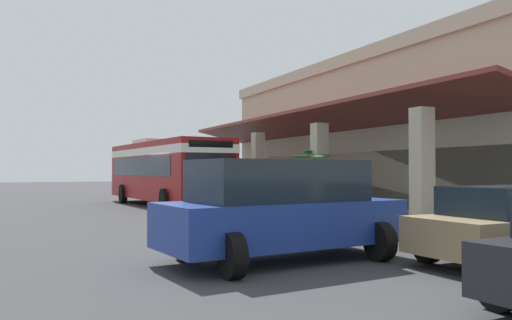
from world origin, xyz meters
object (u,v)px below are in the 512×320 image
Objects in this scene: transit_bus at (165,168)px; parked_suv_blue at (281,209)px; potted_palm at (312,194)px; pedestrian at (282,192)px; parked_suv_green at (272,194)px.

transit_bus is 16.29m from parked_suv_blue.
transit_bus reaches higher than potted_palm.
pedestrian is 2.30m from potted_palm.
transit_bus reaches higher than parked_suv_blue.
parked_suv_green is 2.86× the size of pedestrian.
transit_bus is 8.30m from potted_palm.
parked_suv_green is 1.00× the size of parked_suv_blue.
parked_suv_green is at bearing 3.85° from transit_bus.
parked_suv_green and parked_suv_blue have the same top height.
parked_suv_green is 1.92× the size of potted_palm.
parked_suv_blue is at bearing -34.39° from potted_palm.
pedestrian is (8.25, 2.20, -0.87)m from transit_bus.
pedestrian is at bearing 151.90° from parked_suv_blue.
parked_suv_blue is 1.92× the size of potted_palm.
parked_suv_blue is (16.14, -2.02, -0.84)m from transit_bus.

